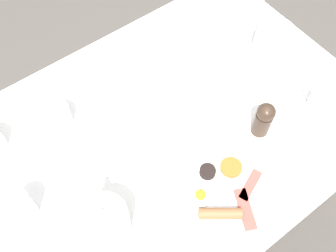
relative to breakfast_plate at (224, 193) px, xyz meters
The scene contains 13 objects.
ground_plane 0.76m from the breakfast_plate, ahead, with size 8.00×8.00×0.00m, color #4C4742.
table 0.26m from the breakfast_plate, ahead, with size 0.84×1.20×0.71m.
breakfast_plate is the anchor object (origin of this frame).
teapot_near 0.32m from the breakfast_plate, 70.08° to the left, with size 0.20×0.12×0.13m.
teapot_far 0.53m from the breakfast_plate, 57.25° to the right, with size 0.20×0.12×0.13m.
teacup_with_saucer_left 0.52m from the breakfast_plate, 28.30° to the left, with size 0.14×0.14×0.07m.
water_glass_short 0.52m from the breakfast_plate, 59.01° to the left, with size 0.06×0.06×0.09m.
wine_glass_spare 0.38m from the breakfast_plate, 44.62° to the right, with size 0.06×0.06×0.10m.
creamer_jug 0.41m from the breakfast_plate, 83.41° to the right, with size 0.08×0.06×0.07m.
pepper_grinder 0.23m from the breakfast_plate, 67.59° to the right, with size 0.05×0.05×0.12m.
fork_by_plate 0.28m from the breakfast_plate, 13.61° to the left, with size 0.12×0.14×0.00m.
knife_by_plate 0.56m from the breakfast_plate, 20.24° to the right, with size 0.18×0.12×0.00m.
spoon_for_tea 0.29m from the breakfast_plate, 23.92° to the right, with size 0.04×0.15×0.00m.
Camera 1 is at (-0.46, 0.35, 1.70)m, focal length 42.00 mm.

